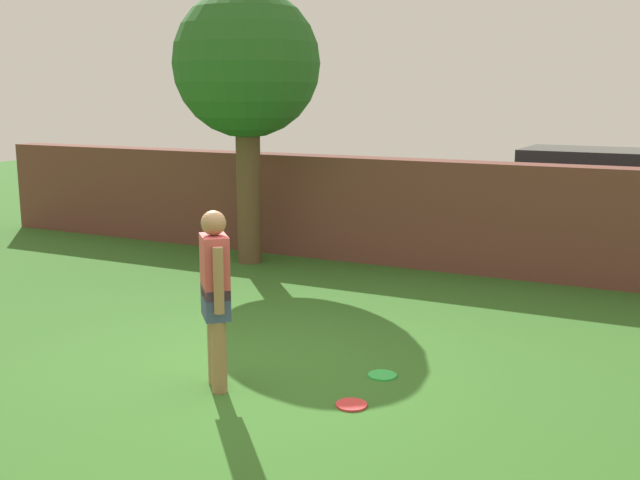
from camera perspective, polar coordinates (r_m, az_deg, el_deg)
The scene contains 7 objects.
ground_plane at distance 7.35m, azimuth -5.33°, elevation -9.84°, with size 40.00×40.00×0.00m, color #336623.
brick_wall at distance 12.08m, azimuth 0.83°, elevation 2.52°, with size 13.31×0.50×1.63m, color brown.
tree at distance 11.60m, azimuth -5.59°, elevation 12.89°, with size 2.21×2.21×4.15m.
person at distance 6.72m, azimuth -7.92°, elevation -3.86°, with size 0.40×0.42×1.62m.
car at distance 13.06m, azimuth 19.41°, elevation 2.75°, with size 4.25×2.03×1.72m.
frisbee_green at distance 7.22m, azimuth 4.73°, elevation -10.16°, with size 0.27×0.27×0.02m, color green.
frisbee_red at distance 6.57m, azimuth 2.39°, elevation -12.34°, with size 0.27×0.27×0.02m, color red.
Camera 1 is at (3.62, -5.83, 2.63)m, focal length 42.31 mm.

